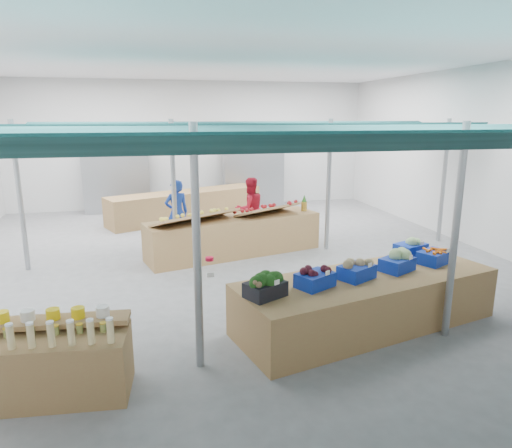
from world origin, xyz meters
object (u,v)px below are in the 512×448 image
at_px(vendor_left, 177,213).
at_px(bottle_shelf, 55,361).
at_px(veg_counter, 367,301).
at_px(fruit_counter, 235,236).
at_px(vendor_right, 250,209).

bearing_deg(vendor_left, bottle_shelf, 58.97).
distance_m(veg_counter, vendor_left, 5.66).
xyz_separation_m(bottle_shelf, fruit_counter, (2.95, 4.78, 0.02)).
relative_size(veg_counter, vendor_left, 2.51).
distance_m(veg_counter, fruit_counter, 4.18).
distance_m(veg_counter, vendor_right, 5.15).
xyz_separation_m(fruit_counter, vendor_left, (-1.20, 1.10, 0.37)).
xyz_separation_m(fruit_counter, vendor_right, (0.60, 1.10, 0.37)).
relative_size(bottle_shelf, veg_counter, 0.42).
distance_m(bottle_shelf, fruit_counter, 5.62).
height_order(veg_counter, vendor_left, vendor_left).
bearing_deg(vendor_left, veg_counter, 101.09).
bearing_deg(fruit_counter, veg_counter, -87.27).
xyz_separation_m(veg_counter, fruit_counter, (-1.24, 3.99, 0.04)).
height_order(bottle_shelf, fruit_counter, bottle_shelf).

